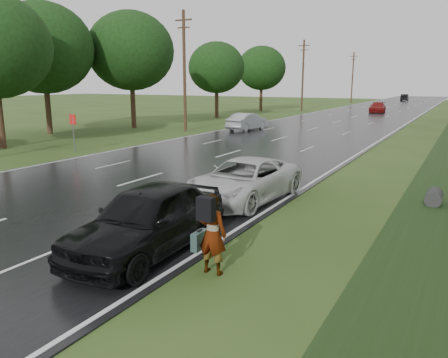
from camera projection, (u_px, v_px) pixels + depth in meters
name	position (u px, v px, depth m)	size (l,w,h in m)	color
road	(348.00, 119.00, 50.65)	(14.00, 180.00, 0.04)	black
edge_stripe_east	(411.00, 121.00, 47.43)	(0.12, 180.00, 0.01)	silver
edge_stripe_west	(293.00, 116.00, 53.87)	(0.12, 180.00, 0.01)	silver
center_line	(348.00, 118.00, 50.65)	(0.12, 180.00, 0.01)	silver
drainage_ditch	(446.00, 164.00, 22.78)	(2.20, 120.00, 0.56)	#1E3012
road_sign	(73.00, 125.00, 26.25)	(0.50, 0.06, 2.30)	slate
utility_pole_mid	(184.00, 70.00, 36.88)	(1.60, 0.26, 10.00)	#3B2418
utility_pole_far	(303.00, 75.00, 62.43)	(1.60, 0.26, 10.00)	#3B2418
utility_pole_distant	(353.00, 77.00, 87.97)	(1.60, 0.26, 10.00)	#3B2418
tree_west_c	(131.00, 51.00, 39.27)	(7.80, 7.80, 10.43)	#3B2418
tree_west_d	(217.00, 68.00, 51.05)	(6.60, 6.60, 8.80)	#3B2418
tree_west_e	(43.00, 48.00, 34.76)	(8.00, 8.00, 10.44)	#3B2418
tree_west_f	(262.00, 68.00, 63.19)	(7.00, 7.00, 9.29)	#3B2418
pedestrian	(211.00, 233.00, 9.64)	(0.83, 0.74, 1.85)	#A5998C
white_pickup	(244.00, 180.00, 15.56)	(2.46, 5.35, 1.49)	silver
dark_sedan	(148.00, 219.00, 10.81)	(2.03, 5.05, 1.72)	black
silver_sedan	(247.00, 122.00, 38.28)	(1.60, 4.58, 1.51)	#9C9FA4
far_car_red	(378.00, 107.00, 60.51)	(1.96, 4.83, 1.40)	maroon
far_car_dark	(405.00, 97.00, 98.56)	(1.52, 4.36, 1.44)	black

